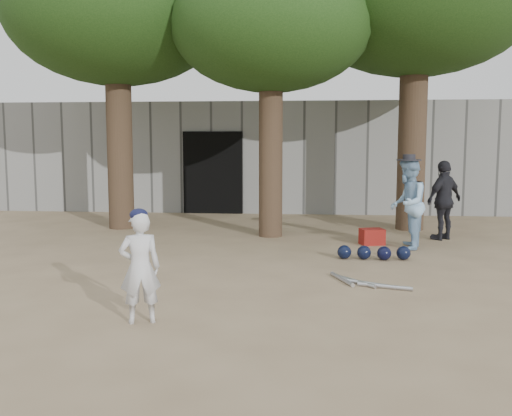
# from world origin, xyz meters

# --- Properties ---
(ground) EXTENTS (70.00, 70.00, 0.00)m
(ground) POSITION_xyz_m (0.00, 0.00, 0.00)
(ground) COLOR #937C5E
(ground) RESTS_ON ground
(boy_player) EXTENTS (0.51, 0.41, 1.19)m
(boy_player) POSITION_xyz_m (-0.40, -1.55, 0.60)
(boy_player) COLOR silver
(boy_player) RESTS_ON ground
(spectator_blue) EXTENTS (0.78, 0.91, 1.64)m
(spectator_blue) POSITION_xyz_m (3.14, 3.00, 0.82)
(spectator_blue) COLOR #8DB7DB
(spectator_blue) RESTS_ON ground
(spectator_dark) EXTENTS (0.95, 0.87, 1.56)m
(spectator_dark) POSITION_xyz_m (4.03, 4.10, 0.78)
(spectator_dark) COLOR black
(spectator_dark) RESTS_ON ground
(red_bag) EXTENTS (0.49, 0.42, 0.30)m
(red_bag) POSITION_xyz_m (2.57, 3.40, 0.15)
(red_bag) COLOR maroon
(red_bag) RESTS_ON ground
(back_building) EXTENTS (16.00, 5.24, 3.00)m
(back_building) POSITION_xyz_m (-0.00, 10.33, 1.50)
(back_building) COLOR gray
(back_building) RESTS_ON ground
(helmet_row) EXTENTS (1.19, 0.29, 0.23)m
(helmet_row) POSITION_xyz_m (2.45, 2.00, 0.12)
(helmet_row) COLOR black
(helmet_row) RESTS_ON ground
(bat_pile) EXTENTS (1.04, 0.84, 0.06)m
(bat_pile) POSITION_xyz_m (2.12, 0.31, 0.03)
(bat_pile) COLOR #AFB0B6
(bat_pile) RESTS_ON ground
(tree_row) EXTENTS (11.40, 5.80, 6.69)m
(tree_row) POSITION_xyz_m (0.74, 5.02, 4.69)
(tree_row) COLOR brown
(tree_row) RESTS_ON ground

